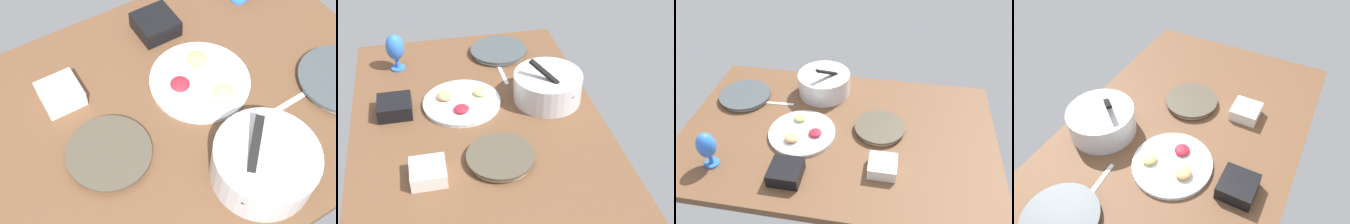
# 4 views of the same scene
# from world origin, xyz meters

# --- Properties ---
(ground_plane) EXTENTS (1.60, 1.04, 0.04)m
(ground_plane) POSITION_xyz_m (0.00, 0.00, -0.02)
(ground_plane) COLOR brown
(dinner_plate_left) EXTENTS (0.29, 0.29, 0.03)m
(dinner_plate_left) POSITION_xyz_m (-0.58, 0.20, 0.01)
(dinner_plate_left) COLOR silver
(dinner_plate_left) RESTS_ON ground_plane
(dinner_plate_right) EXTENTS (0.26, 0.26, 0.03)m
(dinner_plate_right) POSITION_xyz_m (0.21, 0.05, 0.02)
(dinner_plate_right) COLOR beige
(dinner_plate_right) RESTS_ON ground_plane
(mixing_bowl) EXTENTS (0.30, 0.30, 0.20)m
(mixing_bowl) POSITION_xyz_m (-0.14, 0.33, 0.07)
(mixing_bowl) COLOR silver
(mixing_bowl) RESTS_ON ground_plane
(fruit_platter) EXTENTS (0.34, 0.34, 0.05)m
(fruit_platter) POSITION_xyz_m (-0.18, -0.05, 0.01)
(fruit_platter) COLOR silver
(fruit_platter) RESTS_ON ground_plane
(square_bowl_black) EXTENTS (0.14, 0.14, 0.06)m
(square_bowl_black) POSITION_xyz_m (-0.17, -0.33, 0.04)
(square_bowl_black) COLOR black
(square_bowl_black) RESTS_ON ground_plane
(square_bowl_white) EXTENTS (0.13, 0.13, 0.06)m
(square_bowl_white) POSITION_xyz_m (0.25, -0.22, 0.03)
(square_bowl_white) COLOR white
(square_bowl_white) RESTS_ON ground_plane
(fork_by_left_plate) EXTENTS (0.18, 0.03, 0.01)m
(fork_by_left_plate) POSITION_xyz_m (-0.38, 0.18, 0.00)
(fork_by_left_plate) COLOR silver
(fork_by_left_plate) RESTS_ON ground_plane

